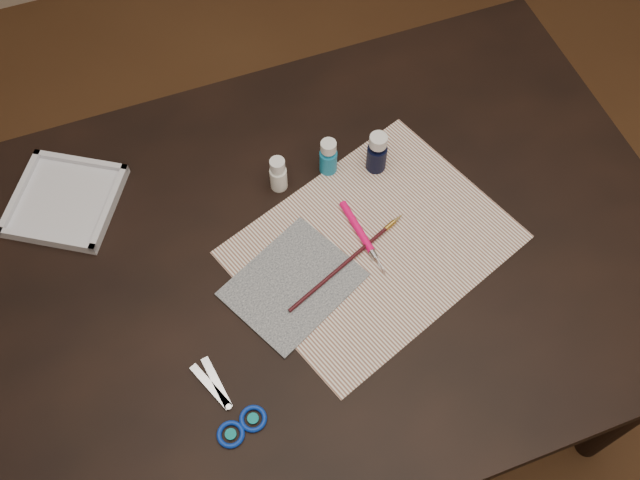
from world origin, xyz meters
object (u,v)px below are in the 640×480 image
object	(u,v)px
paper	(373,245)
paint_bottle_navy	(377,152)
scissors	(220,402)
paint_bottle_cyan	(328,157)
paint_bottle_white	(278,174)
canvas	(293,284)
palette_tray	(65,200)

from	to	relation	value
paper	paint_bottle_navy	world-z (taller)	paint_bottle_navy
paint_bottle_navy	scissors	world-z (taller)	paint_bottle_navy
paint_bottle_cyan	paint_bottle_white	bearing A→B (deg)	-178.32
paint_bottle_white	paint_bottle_navy	size ratio (longest dim) A/B	0.85
scissors	paper	bearing A→B (deg)	-84.48
canvas	scissors	xyz separation A→B (m)	(-0.18, -0.16, 0.00)
paper	paint_bottle_white	world-z (taller)	paint_bottle_white
canvas	palette_tray	xyz separation A→B (m)	(-0.34, 0.30, 0.01)
paper	canvas	size ratio (longest dim) A/B	2.18
paint_bottle_navy	scissors	xyz separation A→B (m)	(-0.41, -0.34, -0.04)
paint_bottle_cyan	scissors	xyz separation A→B (m)	(-0.32, -0.36, -0.04)
paper	palette_tray	world-z (taller)	palette_tray
paper	canvas	bearing A→B (deg)	-170.99
canvas	paint_bottle_cyan	size ratio (longest dim) A/B	2.60
canvas	paint_bottle_navy	bearing A→B (deg)	38.22
paint_bottle_white	scissors	size ratio (longest dim) A/B	0.46
paper	paint_bottle_cyan	world-z (taller)	paint_bottle_cyan
paper	paint_bottle_cyan	size ratio (longest dim) A/B	5.68
canvas	palette_tray	bearing A→B (deg)	138.04
paint_bottle_cyan	canvas	bearing A→B (deg)	-124.70
paint_bottle_cyan	palette_tray	distance (m)	0.49
paper	paint_bottle_white	xyz separation A→B (m)	(-0.12, 0.18, 0.04)
paper	palette_tray	bearing A→B (deg)	150.84
paper	palette_tray	size ratio (longest dim) A/B	2.51
canvas	paint_bottle_navy	distance (m)	0.30
paint_bottle_cyan	palette_tray	bearing A→B (deg)	168.67
paper	canvas	distance (m)	0.16
paint_bottle_cyan	paint_bottle_navy	size ratio (longest dim) A/B	0.89
paper	canvas	xyz separation A→B (m)	(-0.16, -0.03, 0.00)
palette_tray	paper	bearing A→B (deg)	-29.16
scissors	palette_tray	bearing A→B (deg)	-3.46
paint_bottle_navy	palette_tray	distance (m)	0.58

